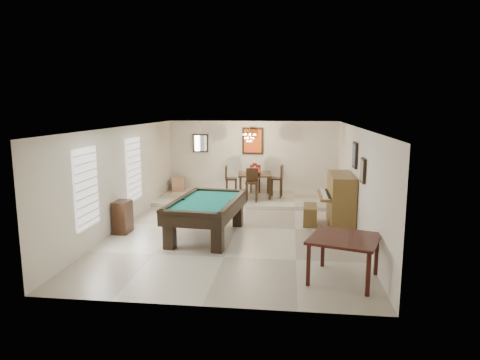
% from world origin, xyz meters
% --- Properties ---
extents(ground_plane, '(6.00, 9.00, 0.02)m').
position_xyz_m(ground_plane, '(0.00, 0.00, -0.01)').
color(ground_plane, beige).
extents(wall_back, '(6.00, 0.04, 2.60)m').
position_xyz_m(wall_back, '(0.00, 4.50, 1.30)').
color(wall_back, silver).
rests_on(wall_back, ground_plane).
extents(wall_front, '(6.00, 0.04, 2.60)m').
position_xyz_m(wall_front, '(0.00, -4.50, 1.30)').
color(wall_front, silver).
rests_on(wall_front, ground_plane).
extents(wall_left, '(0.04, 9.00, 2.60)m').
position_xyz_m(wall_left, '(-3.00, 0.00, 1.30)').
color(wall_left, silver).
rests_on(wall_left, ground_plane).
extents(wall_right, '(0.04, 9.00, 2.60)m').
position_xyz_m(wall_right, '(3.00, 0.00, 1.30)').
color(wall_right, silver).
rests_on(wall_right, ground_plane).
extents(ceiling, '(6.00, 9.00, 0.04)m').
position_xyz_m(ceiling, '(0.00, 0.00, 2.60)').
color(ceiling, white).
rests_on(ceiling, wall_back).
extents(dining_step, '(6.00, 2.50, 0.12)m').
position_xyz_m(dining_step, '(0.00, 3.25, 0.06)').
color(dining_step, beige).
rests_on(dining_step, ground_plane).
extents(window_left_front, '(0.06, 1.00, 1.70)m').
position_xyz_m(window_left_front, '(-2.97, -2.20, 1.40)').
color(window_left_front, white).
rests_on(window_left_front, wall_left).
extents(window_left_rear, '(0.06, 1.00, 1.70)m').
position_xyz_m(window_left_rear, '(-2.97, 0.60, 1.40)').
color(window_left_rear, white).
rests_on(window_left_rear, wall_left).
extents(pool_table, '(1.66, 2.75, 0.88)m').
position_xyz_m(pool_table, '(-0.64, -0.86, 0.44)').
color(pool_table, black).
rests_on(pool_table, ground_plane).
extents(square_table, '(1.47, 1.47, 0.81)m').
position_xyz_m(square_table, '(2.33, -3.17, 0.40)').
color(square_table, black).
rests_on(square_table, ground_plane).
extents(upright_piano, '(0.92, 1.64, 1.37)m').
position_xyz_m(upright_piano, '(2.52, 0.52, 0.69)').
color(upright_piano, brown).
rests_on(upright_piano, ground_plane).
extents(piano_bench, '(0.38, 0.91, 0.50)m').
position_xyz_m(piano_bench, '(1.89, 0.57, 0.25)').
color(piano_bench, brown).
rests_on(piano_bench, ground_plane).
extents(apothecary_chest, '(0.36, 0.54, 0.80)m').
position_xyz_m(apothecary_chest, '(-2.78, -0.79, 0.40)').
color(apothecary_chest, black).
rests_on(apothecary_chest, ground_plane).
extents(dining_table, '(1.21, 1.21, 0.90)m').
position_xyz_m(dining_table, '(0.17, 3.33, 0.57)').
color(dining_table, black).
rests_on(dining_table, dining_step).
extents(flower_vase, '(0.18, 0.18, 0.26)m').
position_xyz_m(flower_vase, '(0.17, 3.33, 1.15)').
color(flower_vase, '#A90E10').
rests_on(flower_vase, dining_table).
extents(dining_chair_south, '(0.39, 0.39, 1.05)m').
position_xyz_m(dining_chair_south, '(0.14, 2.58, 0.64)').
color(dining_chair_south, black).
rests_on(dining_chair_south, dining_step).
extents(dining_chair_north, '(0.40, 0.40, 0.99)m').
position_xyz_m(dining_chair_north, '(0.12, 4.08, 0.62)').
color(dining_chair_north, black).
rests_on(dining_chair_north, dining_step).
extents(dining_chair_west, '(0.41, 0.41, 1.03)m').
position_xyz_m(dining_chair_west, '(-0.61, 3.29, 0.63)').
color(dining_chair_west, black).
rests_on(dining_chair_west, dining_step).
extents(dining_chair_east, '(0.45, 0.45, 1.10)m').
position_xyz_m(dining_chair_east, '(0.89, 3.30, 0.67)').
color(dining_chair_east, black).
rests_on(dining_chair_east, dining_step).
extents(corner_bench, '(0.51, 0.60, 0.48)m').
position_xyz_m(corner_bench, '(-2.63, 4.02, 0.36)').
color(corner_bench, '#AA7A5C').
rests_on(corner_bench, dining_step).
extents(chandelier, '(0.44, 0.44, 0.60)m').
position_xyz_m(chandelier, '(0.00, 3.20, 2.20)').
color(chandelier, '#FFE5B2').
rests_on(chandelier, ceiling).
extents(back_painting, '(0.75, 0.06, 0.95)m').
position_xyz_m(back_painting, '(0.00, 4.46, 1.90)').
color(back_painting, '#D84C14').
rests_on(back_painting, wall_back).
extents(back_mirror, '(0.55, 0.06, 0.65)m').
position_xyz_m(back_mirror, '(-1.90, 4.46, 1.80)').
color(back_mirror, white).
rests_on(back_mirror, wall_back).
extents(right_picture_upper, '(0.06, 0.55, 0.65)m').
position_xyz_m(right_picture_upper, '(2.96, 0.30, 1.90)').
color(right_picture_upper, slate).
rests_on(right_picture_upper, wall_right).
extents(right_picture_lower, '(0.06, 0.45, 0.55)m').
position_xyz_m(right_picture_lower, '(2.96, -1.00, 1.70)').
color(right_picture_lower, gray).
rests_on(right_picture_lower, wall_right).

